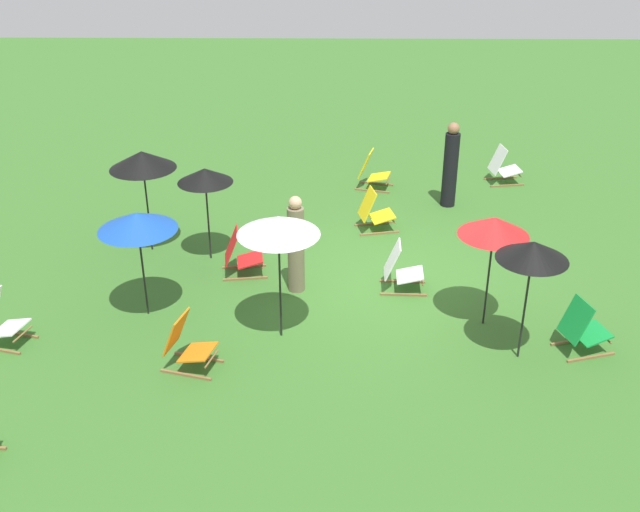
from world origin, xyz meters
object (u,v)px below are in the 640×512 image
Objects in this scene: deckchair_0 at (241,255)px; deckchair_5 at (187,344)px; person_1 at (296,246)px; umbrella_3 at (494,226)px; umbrella_5 at (142,160)px; deckchair_8 at (374,212)px; deckchair_3 at (503,167)px; umbrella_2 at (278,226)px; umbrella_0 at (205,176)px; umbrella_1 at (533,251)px; deckchair_7 at (372,172)px; person_0 at (450,166)px; deckchair_6 at (583,329)px; deckchair_2 at (401,269)px; umbrella_4 at (137,221)px.

deckchair_0 and deckchair_5 have the same top height.
umbrella_3 is at bearing -155.10° from person_1.
deckchair_8 is at bearing -77.68° from umbrella_5.
deckchair_3 is 6.47m from person_1.
person_1 reaches higher than deckchair_5.
umbrella_0 is at bearing 29.66° from umbrella_2.
deckchair_8 is 4.78m from umbrella_1.
deckchair_7 is 1.84m from person_0.
deckchair_5 is at bearing -59.53° from person_0.
umbrella_0 is (-3.68, 5.92, 1.21)m from deckchair_3.
deckchair_6 is 0.48× the size of umbrella_3.
deckchair_2 is 0.49× the size of umbrella_0.
deckchair_2 is at bearing -107.87° from umbrella_0.
umbrella_0 is at bearing -20.83° from umbrella_4.
umbrella_2 is 1.72m from person_1.
person_0 is at bearing 123.54° from deckchair_3.
umbrella_3 is (1.19, -4.34, 1.27)m from deckchair_5.
umbrella_5 reaches higher than deckchair_6.
deckchair_5 is at bearing -147.86° from umbrella_4.
deckchair_6 is 6.52m from umbrella_0.
umbrella_1 is at bearing -70.68° from deckchair_5.
umbrella_0 is at bearing -106.29° from umbrella_5.
umbrella_2 is (-2.48, -1.41, 0.24)m from umbrella_0.
deckchair_5 is 4.07m from umbrella_5.
deckchair_2 and deckchair_6 have the same top height.
umbrella_0 reaches higher than deckchair_3.
umbrella_2 is at bearing 126.63° from person_1.
umbrella_5 reaches higher than umbrella_3.
deckchair_6 is 0.47× the size of umbrella_1.
umbrella_2 reaches higher than deckchair_6.
deckchair_3 is 8.75m from umbrella_4.
umbrella_5 reaches higher than person_0.
umbrella_4 is at bearing 74.65° from umbrella_2.
umbrella_2 is (-5.83, 1.63, 1.44)m from deckchair_7.
deckchair_3 is 0.43× the size of umbrella_2.
deckchair_8 is 4.27m from umbrella_2.
umbrella_3 reaches higher than umbrella_0.
person_0 is (1.21, -1.58, 0.48)m from deckchair_8.
deckchair_3 is 0.48× the size of umbrella_4.
umbrella_3 reaches higher than person_0.
person_0 is (5.26, 1.20, 0.48)m from deckchair_6.
deckchair_3 and deckchair_6 have the same top height.
deckchair_6 is at bearing -98.19° from umbrella_4.
umbrella_1 is 1.03× the size of umbrella_3.
deckchair_6 is at bearing -114.62° from umbrella_5.
umbrella_1 is (0.31, -4.68, 1.33)m from deckchair_5.
deckchair_2 is 2.03m from umbrella_3.
deckchair_2 is at bearing -108.08° from deckchair_0.
umbrella_5 reaches higher than deckchair_7.
umbrella_5 is (3.31, 5.96, 0.03)m from umbrella_1.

